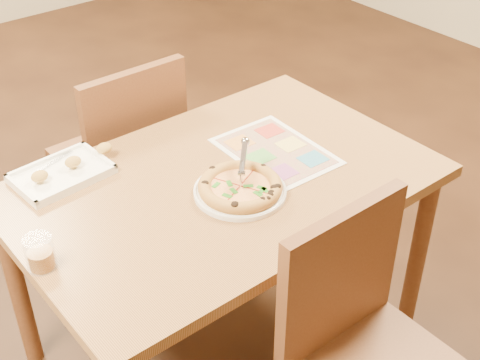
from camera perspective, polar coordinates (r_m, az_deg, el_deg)
dining_table at (r=2.13m, az=-1.48°, el=-1.85°), size 1.30×0.85×0.72m
chair_near at (r=1.86m, az=10.27°, el=-12.22°), size 0.42×0.42×0.47m
chair_far at (r=2.59m, az=-9.64°, el=3.17°), size 0.42×0.42×0.47m
plate at (r=2.02m, az=0.00°, el=-0.99°), size 0.36×0.36×0.02m
pizza at (r=2.00m, az=0.02°, el=-0.58°), size 0.26×0.26×0.04m
pizza_cutter at (r=2.01m, az=0.25°, el=1.51°), size 0.12×0.12×0.09m
appetizer_tray at (r=2.16m, az=-14.78°, el=0.63°), size 0.34×0.22×0.06m
glass_tumbler at (r=1.82m, az=-16.69°, el=-6.12°), size 0.08×0.08×0.10m
menu at (r=2.22m, az=3.05°, el=2.49°), size 0.29×0.40×0.00m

